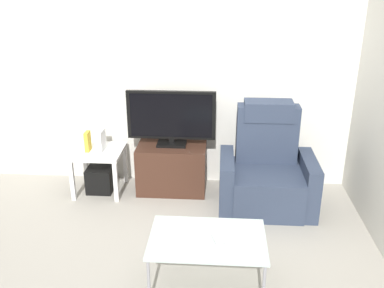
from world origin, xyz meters
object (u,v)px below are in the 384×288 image
(subwoofer_box, at_px, (101,179))
(recliner_armchair, at_px, (267,172))
(side_table, at_px, (99,157))
(cell_phone, at_px, (218,238))
(television, at_px, (171,117))
(coffee_table, at_px, (207,241))
(game_console, at_px, (101,140))
(book_upright, at_px, (88,141))
(tv_stand, at_px, (172,168))

(subwoofer_box, bearing_deg, recliner_armchair, -5.54)
(side_table, height_order, cell_phone, side_table)
(television, distance_m, side_table, 0.93)
(coffee_table, bearing_deg, game_console, 129.42)
(television, bearing_deg, book_upright, -172.52)
(recliner_armchair, xyz_separation_m, game_console, (-1.80, 0.19, 0.24))
(tv_stand, relative_size, subwoofer_box, 2.69)
(subwoofer_box, relative_size, game_console, 1.25)
(tv_stand, xyz_separation_m, side_table, (-0.81, -0.08, 0.15))
(game_console, xyz_separation_m, cell_phone, (1.31, -1.50, -0.19))
(coffee_table, distance_m, cell_phone, 0.09)
(subwoofer_box, bearing_deg, side_table, 0.00)
(television, bearing_deg, cell_phone, -71.46)
(recliner_armchair, bearing_deg, book_upright, 168.87)
(subwoofer_box, bearing_deg, book_upright, -168.69)
(book_upright, relative_size, game_console, 0.96)
(tv_stand, xyz_separation_m, game_console, (-0.77, -0.07, 0.34))
(side_table, distance_m, coffee_table, 1.95)
(television, xyz_separation_m, recliner_armchair, (1.03, -0.28, -0.49))
(side_table, bearing_deg, cell_phone, -48.02)
(television, bearing_deg, tv_stand, -90.00)
(tv_stand, bearing_deg, television, 90.00)
(recliner_armchair, distance_m, game_console, 1.83)
(television, bearing_deg, recliner_armchair, -15.09)
(tv_stand, bearing_deg, coffee_table, -73.80)
(tv_stand, distance_m, television, 0.59)
(tv_stand, relative_size, game_console, 3.35)
(tv_stand, relative_size, recliner_armchair, 0.70)
(side_table, xyz_separation_m, cell_phone, (1.34, -1.49, 0.01))
(tv_stand, bearing_deg, book_upright, -173.69)
(book_upright, bearing_deg, recliner_armchair, -4.67)
(television, height_order, cell_phone, television)
(book_upright, distance_m, game_console, 0.14)
(tv_stand, xyz_separation_m, recliner_armchair, (1.03, -0.26, 0.10))
(book_upright, height_order, cell_phone, book_upright)
(recliner_armchair, height_order, game_console, recliner_armchair)
(subwoofer_box, bearing_deg, cell_phone, -48.02)
(coffee_table, bearing_deg, book_upright, 132.96)
(subwoofer_box, height_order, game_console, game_console)
(game_console, relative_size, coffee_table, 0.25)
(side_table, bearing_deg, subwoofer_box, 180.00)
(tv_stand, relative_size, cell_phone, 5.07)
(television, bearing_deg, subwoofer_box, -173.00)
(side_table, distance_m, book_upright, 0.22)
(recliner_armchair, distance_m, book_upright, 1.96)
(side_table, distance_m, subwoofer_box, 0.27)
(tv_stand, bearing_deg, subwoofer_box, -174.32)
(side_table, height_order, game_console, game_console)
(television, relative_size, coffee_table, 1.07)
(game_console, bearing_deg, television, 6.59)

